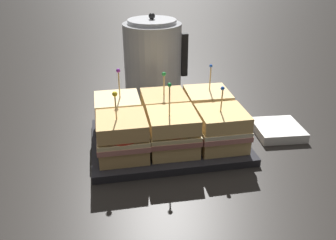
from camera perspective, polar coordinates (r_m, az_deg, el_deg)
ground_plane at (r=0.90m, az=0.00°, el=-3.87°), size 6.00×6.00×0.00m
serving_platter at (r=0.90m, az=0.00°, el=-3.38°), size 0.38×0.28×0.02m
sandwich_front_left at (r=0.80m, az=-7.33°, el=-2.72°), size 0.12×0.12×0.16m
sandwich_front_center at (r=0.82m, az=0.75°, el=-1.95°), size 0.12×0.12×0.17m
sandwich_front_right at (r=0.85m, az=8.55°, el=-1.36°), size 0.12×0.12×0.15m
sandwich_back_left at (r=0.91m, az=-8.04°, el=0.83°), size 0.12×0.12×0.17m
sandwich_back_center at (r=0.92m, az=-0.57°, el=1.43°), size 0.12×0.12×0.15m
sandwich_back_right at (r=0.95m, az=6.26°, el=1.96°), size 0.12×0.12×0.16m
kettle_steel at (r=1.17m, az=-2.43°, el=9.81°), size 0.21×0.19×0.27m
napkin_stack at (r=0.98m, az=17.21°, el=-1.53°), size 0.13×0.13×0.02m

